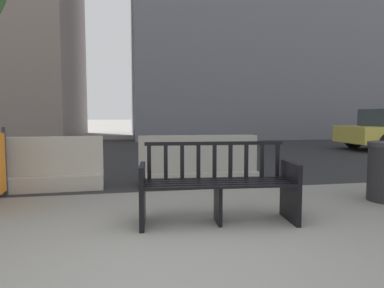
# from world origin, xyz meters

# --- Properties ---
(ground_plane) EXTENTS (200.00, 200.00, 0.00)m
(ground_plane) POSITION_xyz_m (0.00, 0.00, 0.00)
(ground_plane) COLOR gray
(street_asphalt) EXTENTS (120.00, 12.00, 0.01)m
(street_asphalt) POSITION_xyz_m (0.00, 8.70, 0.00)
(street_asphalt) COLOR #28282B
(street_asphalt) RESTS_ON ground
(street_bench) EXTENTS (1.73, 0.67, 0.88)m
(street_bench) POSITION_xyz_m (0.69, 1.03, 0.40)
(street_bench) COLOR black
(street_bench) RESTS_ON ground
(jersey_barrier_centre) EXTENTS (2.03, 0.78, 0.84)m
(jersey_barrier_centre) POSITION_xyz_m (0.91, 3.12, 0.34)
(jersey_barrier_centre) COLOR gray
(jersey_barrier_centre) RESTS_ON ground
(jersey_barrier_left) EXTENTS (2.03, 0.76, 0.84)m
(jersey_barrier_left) POSITION_xyz_m (-1.67, 3.21, 0.34)
(jersey_barrier_left) COLOR #ADA89E
(jersey_barrier_left) RESTS_ON ground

